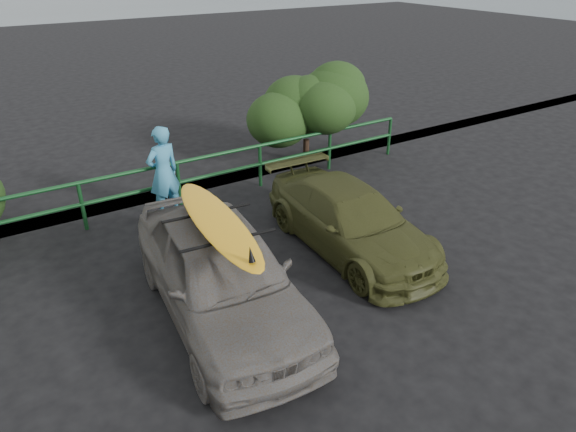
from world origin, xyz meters
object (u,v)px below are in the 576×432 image
at_px(guardrail, 133,194).
at_px(surfboard, 217,222).
at_px(olive_vehicle, 350,220).
at_px(sedan, 221,272).
at_px(man, 163,173).

distance_m(guardrail, surfboard, 4.06).
height_order(olive_vehicle, surfboard, surfboard).
distance_m(sedan, olive_vehicle, 2.91).
relative_size(guardrail, olive_vehicle, 3.45).
distance_m(guardrail, sedan, 3.92).
xyz_separation_m(guardrail, surfboard, (0.14, -3.91, 1.08)).
distance_m(olive_vehicle, surfboard, 3.07).
xyz_separation_m(sedan, surfboard, (-0.00, 0.00, 0.85)).
bearing_deg(olive_vehicle, sedan, -167.17).
xyz_separation_m(man, surfboard, (-0.46, -3.61, 0.63)).
bearing_deg(olive_vehicle, man, 130.06).
height_order(sedan, surfboard, surfboard).
distance_m(guardrail, man, 0.81).
bearing_deg(man, olive_vehicle, 115.15).
bearing_deg(surfboard, olive_vehicle, 16.24).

